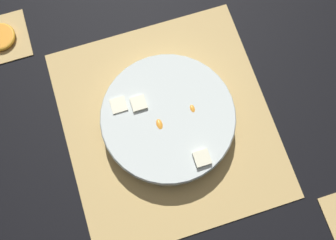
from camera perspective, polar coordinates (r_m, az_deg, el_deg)
ground_plane at (r=0.84m, az=0.00°, el=-0.49°), size 6.00×6.00×0.00m
bamboo_mat_center at (r=0.83m, az=0.00°, el=-0.43°), size 0.46×0.43×0.01m
coaster_mat_near_left at (r=0.98m, az=-23.02°, el=10.81°), size 0.12×0.12×0.01m
fruit_salad_bowl at (r=0.80m, az=-0.01°, el=0.19°), size 0.27×0.27×0.06m
orange_slice_whole at (r=0.97m, az=-23.20°, el=11.01°), size 0.07×0.07×0.01m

